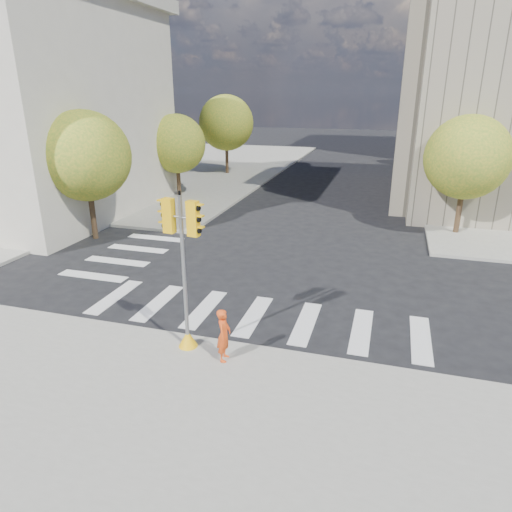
{
  "coord_description": "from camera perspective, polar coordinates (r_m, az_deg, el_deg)",
  "views": [
    {
      "loc": [
        3.94,
        -15.27,
        7.22
      ],
      "look_at": [
        -0.08,
        -1.78,
        2.1
      ],
      "focal_mm": 32.0,
      "sensor_mm": 36.0,
      "label": 1
    }
  ],
  "objects": [
    {
      "name": "lamp_near",
      "position": [
        29.67,
        25.06,
        13.07
      ],
      "size": [
        0.35,
        0.18,
        8.11
      ],
      "color": "black",
      "rests_on": "sidewalk_far_right"
    },
    {
      "name": "lamp_far",
      "position": [
        43.54,
        22.72,
        15.03
      ],
      "size": [
        0.35,
        0.18,
        8.11
      ],
      "color": "black",
      "rests_on": "sidewalk_far_right"
    },
    {
      "name": "tree_re_near",
      "position": [
        25.72,
        24.89,
        11.1
      ],
      "size": [
        4.2,
        4.2,
        6.16
      ],
      "color": "#382616",
      "rests_on": "ground"
    },
    {
      "name": "tree_lw_near",
      "position": [
        24.27,
        -20.54,
        11.61
      ],
      "size": [
        4.4,
        4.4,
        6.41
      ],
      "color": "#382616",
      "rests_on": "ground"
    },
    {
      "name": "sidewalk_far_left",
      "position": [
        48.25,
        -13.63,
        10.91
      ],
      "size": [
        28.0,
        40.0,
        0.15
      ],
      "primitive_type": "cube",
      "color": "gray",
      "rests_on": "ground"
    },
    {
      "name": "traffic_signal",
      "position": [
        12.92,
        -8.9,
        -3.57
      ],
      "size": [
        1.08,
        0.56,
        4.62
      ],
      "rotation": [
        0.0,
        0.0,
        -0.13
      ],
      "color": "#F5B20C",
      "rests_on": "sidewalk_near"
    },
    {
      "name": "tree_re_mid",
      "position": [
        37.55,
        22.69,
        14.12
      ],
      "size": [
        4.6,
        4.6,
        6.66
      ],
      "color": "#382616",
      "rests_on": "ground"
    },
    {
      "name": "planter_wall",
      "position": [
        26.59,
        -27.86,
        2.76
      ],
      "size": [
        6.01,
        1.06,
        0.5
      ],
      "primitive_type": "cube",
      "rotation": [
        0.0,
        0.0,
        0.11
      ],
      "color": "silver",
      "rests_on": "sidewalk_left_near"
    },
    {
      "name": "tree_lw_mid",
      "position": [
        32.83,
        -9.9,
        13.64
      ],
      "size": [
        4.0,
        4.0,
        5.77
      ],
      "color": "#382616",
      "rests_on": "ground"
    },
    {
      "name": "photographer",
      "position": [
        12.7,
        -4.04,
        -9.82
      ],
      "size": [
        0.43,
        0.6,
        1.54
      ],
      "primitive_type": "imported",
      "rotation": [
        0.0,
        0.0,
        1.68
      ],
      "color": "#E44915",
      "rests_on": "sidewalk_near"
    },
    {
      "name": "tree_re_far",
      "position": [
        49.52,
        21.4,
        14.78
      ],
      "size": [
        4.0,
        4.0,
        5.88
      ],
      "color": "#382616",
      "rests_on": "ground"
    },
    {
      "name": "ground",
      "position": [
        17.35,
        1.92,
        -4.63
      ],
      "size": [
        160.0,
        160.0,
        0.0
      ],
      "primitive_type": "plane",
      "color": "black",
      "rests_on": "ground"
    },
    {
      "name": "tree_lw_far",
      "position": [
        41.93,
        -3.75,
        16.27
      ],
      "size": [
        4.8,
        4.8,
        6.95
      ],
      "color": "#382616",
      "rests_on": "ground"
    }
  ]
}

